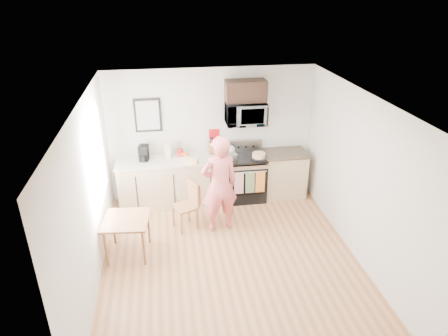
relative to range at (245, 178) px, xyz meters
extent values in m
plane|color=brown|center=(-0.63, -1.98, -0.44)|extent=(4.60, 4.60, 0.00)
cube|color=silver|center=(-0.63, 0.32, 0.86)|extent=(4.00, 0.04, 2.60)
cube|color=silver|center=(-0.63, -4.28, 0.86)|extent=(4.00, 0.04, 2.60)
cube|color=silver|center=(-2.63, -1.98, 0.86)|extent=(0.04, 4.60, 2.60)
cube|color=silver|center=(1.37, -1.98, 0.86)|extent=(0.04, 4.60, 2.60)
cube|color=silver|center=(-0.63, -1.98, 2.16)|extent=(4.00, 4.60, 0.04)
cube|color=silver|center=(-2.61, -1.18, 1.11)|extent=(0.02, 1.40, 1.50)
cube|color=silver|center=(-2.60, -1.18, 1.11)|extent=(0.01, 1.30, 1.40)
cube|color=tan|center=(-1.43, 0.02, 0.01)|extent=(2.10, 0.60, 0.90)
cube|color=beige|center=(-1.43, 0.02, 0.48)|extent=(2.14, 0.64, 0.04)
cube|color=tan|center=(0.80, 0.02, 0.01)|extent=(0.84, 0.60, 0.90)
cube|color=black|center=(0.80, 0.02, 0.48)|extent=(0.88, 0.64, 0.04)
cube|color=black|center=(0.00, 0.00, -0.05)|extent=(0.76, 0.65, 0.77)
cube|color=black|center=(0.00, -0.32, 0.01)|extent=(0.61, 0.02, 0.45)
cube|color=#A9AAAE|center=(0.00, -0.31, 0.34)|extent=(0.74, 0.02, 0.14)
cylinder|color=#A9AAAE|center=(0.00, -0.36, 0.30)|extent=(0.68, 0.02, 0.02)
cube|color=black|center=(0.00, 0.00, 0.46)|extent=(0.76, 0.65, 0.04)
cube|color=#A9AAAE|center=(0.00, 0.27, 0.60)|extent=(0.76, 0.08, 0.24)
cube|color=white|center=(-0.20, -0.37, 0.08)|extent=(0.18, 0.02, 0.44)
cube|color=#637A51|center=(0.02, -0.37, 0.08)|extent=(0.18, 0.02, 0.44)
cube|color=orange|center=(0.22, -0.37, 0.08)|extent=(0.18, 0.02, 0.44)
imported|color=#A9AAAE|center=(0.00, 0.10, 1.32)|extent=(0.76, 0.51, 0.42)
cube|color=black|center=(0.00, 0.15, 1.74)|extent=(0.76, 0.35, 0.40)
cube|color=black|center=(-1.83, 0.30, 1.31)|extent=(0.50, 0.03, 0.65)
cube|color=#A2A59C|center=(-1.83, 0.28, 1.31)|extent=(0.42, 0.01, 0.56)
cube|color=#B10F17|center=(-0.58, 0.31, 0.86)|extent=(0.20, 0.02, 0.20)
imported|color=#D03944|center=(-0.67, -1.03, 0.44)|extent=(0.71, 0.53, 1.76)
cube|color=brown|center=(-2.23, -1.54, 0.20)|extent=(0.70, 0.70, 0.04)
cylinder|color=brown|center=(-2.55, -1.79, -0.13)|extent=(0.04, 0.04, 0.62)
cylinder|color=brown|center=(-1.97, -1.86, -0.13)|extent=(0.04, 0.04, 0.62)
cylinder|color=brown|center=(-2.48, -1.22, -0.13)|extent=(0.04, 0.04, 0.62)
cylinder|color=brown|center=(-1.91, -1.28, -0.13)|extent=(0.04, 0.04, 0.62)
cube|color=brown|center=(-1.27, -0.93, -0.01)|extent=(0.49, 0.49, 0.04)
cube|color=brown|center=(-1.11, -0.85, 0.23)|extent=(0.19, 0.36, 0.45)
cube|color=#5A0F1E|center=(-1.09, -0.85, 0.24)|extent=(0.19, 0.33, 0.37)
cylinder|color=brown|center=(-1.35, -1.14, -0.23)|extent=(0.03, 0.03, 0.41)
cylinder|color=brown|center=(-1.06, -1.01, -0.23)|extent=(0.03, 0.03, 0.41)
cylinder|color=brown|center=(-1.48, -0.85, -0.23)|extent=(0.03, 0.03, 0.41)
cylinder|color=brown|center=(-1.19, -0.72, -0.23)|extent=(0.03, 0.03, 0.41)
cube|color=brown|center=(-0.64, 0.21, 0.62)|extent=(0.12, 0.16, 0.23)
cylinder|color=#B10F17|center=(-1.27, 0.17, 0.57)|extent=(0.11, 0.11, 0.14)
imported|color=silver|center=(-1.17, 0.06, 0.53)|extent=(0.25, 0.25, 0.05)
cube|color=#D4BB7F|center=(-1.51, 0.14, 0.64)|extent=(0.12, 0.12, 0.28)
cube|color=black|center=(-1.96, 0.08, 0.65)|extent=(0.20, 0.23, 0.30)
cylinder|color=black|center=(-1.96, -0.01, 0.58)|extent=(0.11, 0.11, 0.11)
cube|color=tan|center=(-1.10, -0.20, 0.56)|extent=(0.33, 0.24, 0.11)
cylinder|color=black|center=(0.23, -0.14, 0.50)|extent=(0.31, 0.31, 0.02)
cylinder|color=tan|center=(0.23, -0.14, 0.55)|extent=(0.26, 0.26, 0.08)
sphere|color=silver|center=(-0.27, 0.16, 0.57)|extent=(0.17, 0.17, 0.17)
cone|color=silver|center=(-0.27, 0.16, 0.66)|extent=(0.05, 0.05, 0.05)
torus|color=black|center=(-0.27, 0.16, 0.63)|extent=(0.15, 0.02, 0.15)
cylinder|color=#A9AAAE|center=(-0.28, -0.10, 0.54)|extent=(0.20, 0.20, 0.10)
cylinder|color=black|center=(-0.28, -0.25, 0.58)|extent=(0.02, 0.18, 0.02)
camera|label=1|loc=(-1.53, -7.01, 3.61)|focal=32.00mm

